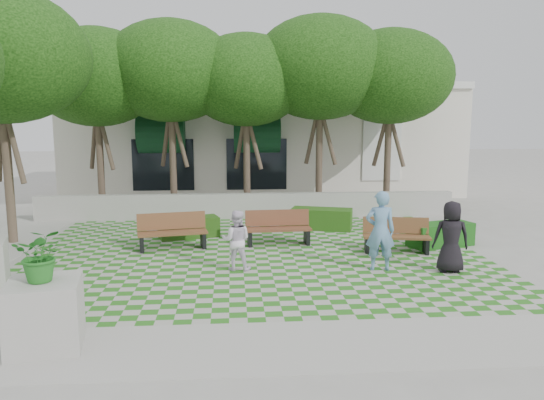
{
  "coord_description": "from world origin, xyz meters",
  "views": [
    {
      "loc": [
        -0.59,
        -12.69,
        3.65
      ],
      "look_at": [
        0.5,
        1.5,
        1.4
      ],
      "focal_mm": 35.0,
      "sensor_mm": 36.0,
      "label": 1
    }
  ],
  "objects": [
    {
      "name": "ground",
      "position": [
        0.0,
        0.0,
        0.0
      ],
      "size": [
        90.0,
        90.0,
        0.0
      ],
      "primitive_type": "plane",
      "color": "gray",
      "rests_on": "ground"
    },
    {
      "name": "building",
      "position": [
        0.93,
        14.08,
        2.52
      ],
      "size": [
        18.0,
        8.92,
        5.15
      ],
      "color": "silver",
      "rests_on": "ground"
    },
    {
      "name": "person_dark",
      "position": [
        4.54,
        -0.89,
        0.85
      ],
      "size": [
        0.92,
        0.69,
        1.7
      ],
      "primitive_type": "imported",
      "rotation": [
        0.0,
        0.0,
        2.95
      ],
      "color": "black",
      "rests_on": "ground"
    },
    {
      "name": "lawn",
      "position": [
        0.0,
        1.0,
        0.01
      ],
      "size": [
        12.0,
        12.0,
        0.0
      ],
      "primitive_type": "plane",
      "color": "#2B721E",
      "rests_on": "ground"
    },
    {
      "name": "hedge_midright",
      "position": [
        2.33,
        4.12,
        0.34
      ],
      "size": [
        2.08,
        1.33,
        0.68
      ],
      "primitive_type": "cube",
      "rotation": [
        0.0,
        0.0,
        -0.31
      ],
      "color": "#214A13",
      "rests_on": "ground"
    },
    {
      "name": "person_blue",
      "position": [
        2.92,
        -0.61,
        0.96
      ],
      "size": [
        0.75,
        0.54,
        1.92
      ],
      "primitive_type": "imported",
      "rotation": [
        0.0,
        0.0,
        3.03
      ],
      "color": "#6591B9",
      "rests_on": "ground"
    },
    {
      "name": "bench_east",
      "position": [
        3.84,
        1.03,
        0.45
      ],
      "size": [
        1.85,
        0.89,
        0.93
      ],
      "rotation": [
        0.0,
        0.0,
        -0.18
      ],
      "color": "brown",
      "rests_on": "ground"
    },
    {
      "name": "planter_front",
      "position": [
        -3.57,
        -4.43,
        0.79
      ],
      "size": [
        1.27,
        1.27,
        1.95
      ],
      "rotation": [
        0.0,
        0.0,
        0.18
      ],
      "color": "#9E9B93",
      "rests_on": "ground"
    },
    {
      "name": "bench_west",
      "position": [
        -2.25,
        1.85,
        0.48
      ],
      "size": [
        1.98,
        0.98,
        1.0
      ],
      "rotation": [
        0.0,
        0.0,
        0.19
      ],
      "color": "brown",
      "rests_on": "ground"
    },
    {
      "name": "sidewalk_south",
      "position": [
        0.0,
        -4.7,
        0.01
      ],
      "size": [
        16.0,
        2.0,
        0.01
      ],
      "primitive_type": "cube",
      "color": "#9E9B93",
      "rests_on": "ground"
    },
    {
      "name": "hedge_midleft",
      "position": [
        -1.9,
        3.23,
        0.31
      ],
      "size": [
        1.9,
        1.21,
        0.62
      ],
      "primitive_type": "cube",
      "rotation": [
        0.0,
        0.0,
        0.31
      ],
      "color": "#204612",
      "rests_on": "ground"
    },
    {
      "name": "person_white",
      "position": [
        -0.5,
        -0.32,
        0.73
      ],
      "size": [
        0.78,
        0.64,
        1.45
      ],
      "primitive_type": "imported",
      "rotation": [
        0.0,
        0.0,
        3.0
      ],
      "color": "white",
      "rests_on": "ground"
    },
    {
      "name": "retaining_wall",
      "position": [
        0.0,
        6.2,
        0.45
      ],
      "size": [
        15.0,
        0.36,
        0.9
      ],
      "primitive_type": "cube",
      "color": "#9E9B93",
      "rests_on": "ground"
    },
    {
      "name": "bench_mid",
      "position": [
        0.73,
        2.16,
        0.47
      ],
      "size": [
        1.89,
        0.71,
        0.98
      ],
      "rotation": [
        0.0,
        0.0,
        0.05
      ],
      "color": "brown",
      "rests_on": "ground"
    },
    {
      "name": "hedge_east",
      "position": [
        5.32,
        1.62,
        0.33
      ],
      "size": [
        2.0,
        1.29,
        0.65
      ],
      "primitive_type": "cube",
      "rotation": [
        0.0,
        0.0,
        0.32
      ],
      "color": "#144A13",
      "rests_on": "ground"
    },
    {
      "name": "tree_row",
      "position": [
        -1.86,
        5.95,
        5.18
      ],
      "size": [
        17.7,
        13.4,
        7.41
      ],
      "color": "#47382B",
      "rests_on": "ground"
    }
  ]
}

